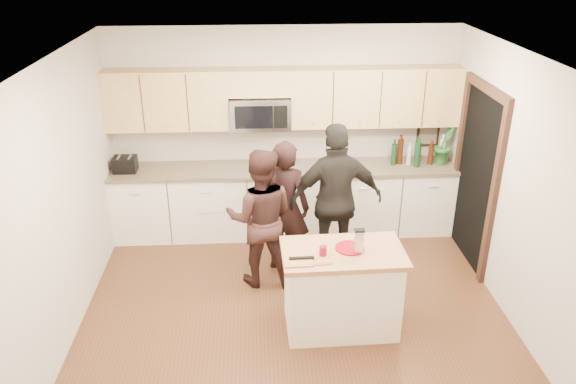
{
  "coord_description": "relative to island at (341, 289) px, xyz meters",
  "views": [
    {
      "loc": [
        -0.36,
        -5.1,
        3.7
      ],
      "look_at": [
        -0.04,
        0.35,
        1.2
      ],
      "focal_mm": 35.0,
      "sensor_mm": 36.0,
      "label": 1
    }
  ],
  "objects": [
    {
      "name": "floor",
      "position": [
        -0.45,
        0.41,
        -0.45
      ],
      "size": [
        4.5,
        4.5,
        0.0
      ],
      "primitive_type": "plane",
      "color": "#522F1C",
      "rests_on": "ground"
    },
    {
      "name": "room_shell",
      "position": [
        -0.45,
        0.41,
        1.28
      ],
      "size": [
        4.52,
        4.02,
        2.71
      ],
      "color": "#BEB1A2",
      "rests_on": "ground"
    },
    {
      "name": "back_cabinetry",
      "position": [
        -0.45,
        2.1,
        0.02
      ],
      "size": [
        4.5,
        0.66,
        0.94
      ],
      "color": "white",
      "rests_on": "ground"
    },
    {
      "name": "upper_cabinetry",
      "position": [
        -0.42,
        2.25,
        1.39
      ],
      "size": [
        4.5,
        0.33,
        0.75
      ],
      "color": "#D8B86F",
      "rests_on": "ground"
    },
    {
      "name": "microwave",
      "position": [
        -0.76,
        2.21,
        1.2
      ],
      "size": [
        0.76,
        0.41,
        0.4
      ],
      "color": "silver",
      "rests_on": "ground"
    },
    {
      "name": "doorway",
      "position": [
        1.78,
        1.31,
        0.7
      ],
      "size": [
        0.06,
        1.25,
        2.2
      ],
      "color": "black",
      "rests_on": "ground"
    },
    {
      "name": "framed_picture",
      "position": [
        1.5,
        2.4,
        0.83
      ],
      "size": [
        0.3,
        0.03,
        0.38
      ],
      "color": "black",
      "rests_on": "ground"
    },
    {
      "name": "dish_towel",
      "position": [
        -1.4,
        1.91,
        0.35
      ],
      "size": [
        0.34,
        0.6,
        0.48
      ],
      "color": "white",
      "rests_on": "ground"
    },
    {
      "name": "island",
      "position": [
        0.0,
        0.0,
        0.0
      ],
      "size": [
        1.22,
        0.73,
        0.9
      ],
      "rotation": [
        0.0,
        0.0,
        0.03
      ],
      "color": "white",
      "rests_on": "ground"
    },
    {
      "name": "red_plate",
      "position": [
        0.07,
        0.04,
        0.45
      ],
      "size": [
        0.29,
        0.29,
        0.02
      ],
      "primitive_type": "cylinder",
      "color": "maroon",
      "rests_on": "island"
    },
    {
      "name": "box_grater",
      "position": [
        0.14,
        -0.04,
        0.58
      ],
      "size": [
        0.1,
        0.07,
        0.24
      ],
      "color": "silver",
      "rests_on": "red_plate"
    },
    {
      "name": "drink_glass",
      "position": [
        -0.21,
        -0.07,
        0.49
      ],
      "size": [
        0.07,
        0.07,
        0.09
      ],
      "primitive_type": "cylinder",
      "color": "maroon",
      "rests_on": "island"
    },
    {
      "name": "cutting_board",
      "position": [
        -0.45,
        -0.2,
        0.45
      ],
      "size": [
        0.28,
        0.18,
        0.02
      ],
      "primitive_type": "cube",
      "rotation": [
        0.0,
        0.0,
        0.03
      ],
      "color": "#AC7847",
      "rests_on": "island"
    },
    {
      "name": "tongs",
      "position": [
        -0.42,
        -0.15,
        0.47
      ],
      "size": [
        0.24,
        0.04,
        0.02
      ],
      "primitive_type": "cube",
      "rotation": [
        0.0,
        0.0,
        0.03
      ],
      "color": "black",
      "rests_on": "cutting_board"
    },
    {
      "name": "knife",
      "position": [
        -0.23,
        -0.24,
        0.47
      ],
      "size": [
        0.2,
        0.02,
        0.01
      ],
      "primitive_type": "cube",
      "rotation": [
        0.0,
        0.0,
        0.03
      ],
      "color": "silver",
      "rests_on": "cutting_board"
    },
    {
      "name": "toaster",
      "position": [
        -2.5,
        2.08,
        0.58
      ],
      "size": [
        0.29,
        0.23,
        0.2
      ],
      "color": "black",
      "rests_on": "back_cabinetry"
    },
    {
      "name": "bottle_cluster",
      "position": [
        1.28,
        2.12,
        0.67
      ],
      "size": [
        0.73,
        0.25,
        0.39
      ],
      "color": "#103217",
      "rests_on": "back_cabinetry"
    },
    {
      "name": "orchid",
      "position": [
        1.63,
        2.13,
        0.74
      ],
      "size": [
        0.35,
        0.36,
        0.51
      ],
      "primitive_type": "imported",
      "rotation": [
        0.0,
        0.0,
        0.93
      ],
      "color": "#2A6B30",
      "rests_on": "back_cabinetry"
    },
    {
      "name": "woman_left",
      "position": [
        -0.51,
        1.17,
        0.36
      ],
      "size": [
        0.69,
        0.56,
        1.63
      ],
      "primitive_type": "imported",
      "rotation": [
        0.0,
        0.0,
        2.82
      ],
      "color": "black",
      "rests_on": "ground"
    },
    {
      "name": "woman_center",
      "position": [
        -0.79,
        0.91,
        0.36
      ],
      "size": [
        0.84,
        0.67,
        1.63
      ],
      "primitive_type": "imported",
      "rotation": [
        0.0,
        0.0,
        3.07
      ],
      "color": "black",
      "rests_on": "ground"
    },
    {
      "name": "woman_right",
      "position": [
        0.08,
        1.09,
        0.47
      ],
      "size": [
        1.12,
        0.55,
        1.84
      ],
      "primitive_type": "imported",
      "rotation": [
        0.0,
        0.0,
        3.24
      ],
      "color": "black",
      "rests_on": "ground"
    }
  ]
}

